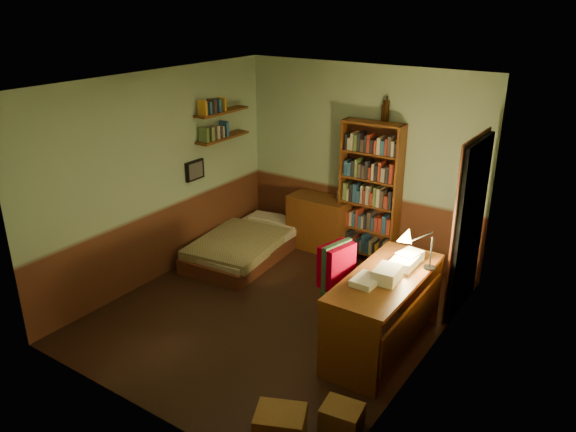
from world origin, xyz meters
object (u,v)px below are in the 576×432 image
Objects in this scene: bed at (246,238)px; dresser at (319,223)px; desk_lamp at (432,240)px; desk at (384,312)px; mini_stereo at (348,196)px; office_chair at (350,291)px; bookshelf at (370,193)px; cardboard_box_b at (342,418)px; cardboard_box_a at (280,427)px.

bed is 2.06× the size of dresser.
desk_lamp is at bearing -15.68° from bed.
desk is (2.51, -0.94, 0.15)m from bed.
desk reaches higher than dresser.
mini_stereo is 0.15× the size of desk.
office_chair is at bearing -176.13° from desk_lamp.
bookshelf reaches higher than mini_stereo.
mini_stereo is (1.07, 0.92, 0.57)m from bed.
mini_stereo is 2.30m from desk_lamp.
desk is at bearing -61.44° from bookshelf.
bookshelf reaches higher than bed.
desk_lamp is 1.95m from cardboard_box_b.
bookshelf is (0.35, -0.04, 0.12)m from mini_stereo.
bookshelf is 4.75× the size of cardboard_box_a.
dresser is at bearing -150.80° from mini_stereo.
mini_stereo is 2.12m from office_chair.
bookshelf is at bearing 3.79° from mini_stereo.
cardboard_box_a reaches higher than cardboard_box_b.
bookshelf reaches higher than office_chair.
cardboard_box_a is at bearing -76.72° from bookshelf.
desk_lamp is 1.57× the size of cardboard_box_a.
dresser is 2.20m from office_chair.
dresser is 0.45× the size of bookshelf.
cardboard_box_b is at bearing -43.30° from bed.
bed is 1.07m from dresser.
bookshelf is 1.22× the size of desk.
office_chair reaches higher than desk.
desk_lamp reaches higher than cardboard_box_a.
dresser is at bearing -175.57° from bookshelf.
bed is at bearing 141.15° from cardboard_box_b.
mini_stereo reaches higher than desk.
desk_lamp is at bearing -32.60° from dresser.
cardboard_box_b is at bearing 49.84° from cardboard_box_a.
mini_stereo is at bearing 127.01° from desk.
dresser is 3.81m from cardboard_box_a.
office_chair is at bearing 173.50° from desk.
cardboard_box_b is (2.04, -3.00, -0.27)m from dresser.
mini_stereo reaches higher than cardboard_box_b.
desk is (1.81, -1.74, 0.03)m from dresser.
mini_stereo is 2.39m from desk.
mini_stereo is 0.37m from bookshelf.
cardboard_box_b is at bearing -55.68° from dresser.
desk is 1.32m from cardboard_box_b.
office_chair is at bearing -27.72° from bed.
desk_lamp reaches higher than cardboard_box_b.
bookshelf is 5.79× the size of cardboard_box_b.
cardboard_box_a is at bearing -59.06° from mini_stereo.
mini_stereo is at bearing 36.22° from bed.
cardboard_box_b is at bearing -51.53° from mini_stereo.
dresser is 3.61× the size of mini_stereo.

